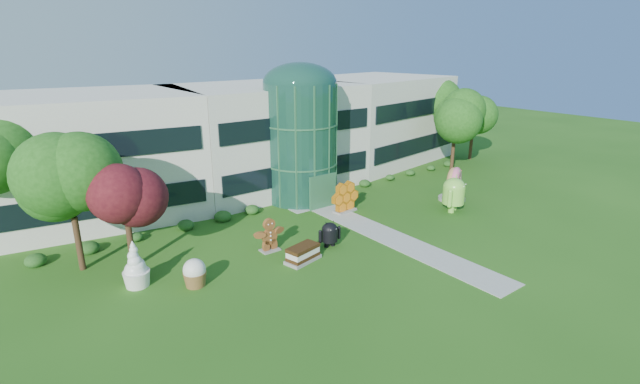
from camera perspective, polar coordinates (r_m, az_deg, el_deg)
ground at (r=31.82m, az=10.28°, el=-6.25°), size 140.00×140.00×0.00m
building at (r=44.00m, az=-6.90°, el=6.96°), size 46.00×15.00×9.30m
atrium at (r=38.98m, az=-2.39°, el=6.06°), size 6.00×6.00×9.80m
walkway at (r=33.07m, az=7.74°, el=-5.14°), size 2.40×20.00×0.04m
tree_red at (r=29.26m, az=-22.62°, el=-3.23°), size 4.00×4.00×6.00m
trees_backdrop at (r=39.94m, az=-3.20°, el=5.30°), size 52.00×8.00×8.40m
android_green at (r=38.25m, az=16.15°, el=0.03°), size 3.35×2.87×3.21m
android_black at (r=30.52m, az=1.20°, el=-5.03°), size 1.86×1.38×1.95m
donut at (r=40.96m, az=16.04°, el=1.00°), size 3.13×2.52×2.94m
gingerbread at (r=30.02m, az=-6.25°, el=-5.22°), size 2.45×0.96×2.26m
ice_cream_sandwich at (r=28.73m, az=-2.12°, el=-7.57°), size 2.49×1.62×1.02m
honeycomb at (r=36.77m, az=3.11°, el=-0.80°), size 2.92×1.28×2.22m
froyo at (r=27.51m, az=-21.80°, el=-8.22°), size 1.91×1.91×2.67m
cupcake at (r=26.74m, az=-15.18°, el=-9.54°), size 1.55×1.55×1.61m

